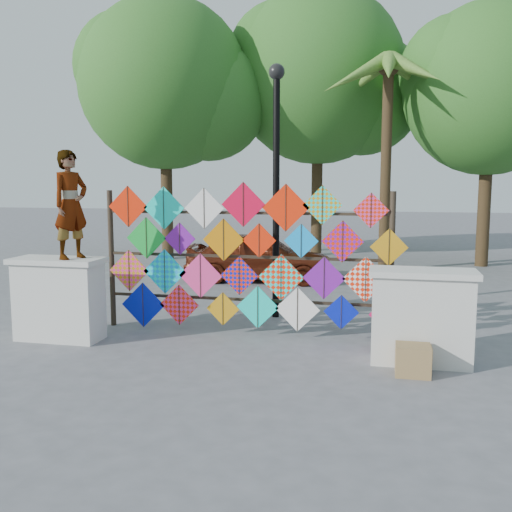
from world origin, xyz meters
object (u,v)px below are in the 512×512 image
(vendor_woman, at_px, (71,205))
(lamppost, at_px, (276,167))
(sedan, at_px, (259,256))
(kite_rack, at_px, (243,259))

(vendor_woman, relative_size, lamppost, 0.37)
(vendor_woman, xyz_separation_m, lamppost, (2.73, 2.20, 0.59))
(sedan, bearing_deg, vendor_woman, 161.39)
(kite_rack, distance_m, sedan, 5.05)
(kite_rack, bearing_deg, sedan, 99.38)
(vendor_woman, bearing_deg, sedan, 5.92)
(lamppost, bearing_deg, sedan, 106.75)
(vendor_woman, bearing_deg, kite_rack, -47.77)
(vendor_woman, bearing_deg, lamppost, -29.76)
(sedan, height_order, lamppost, lamppost)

